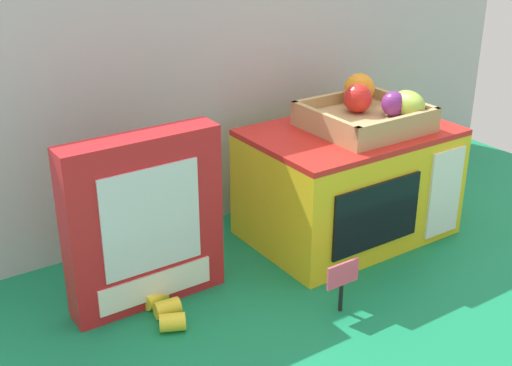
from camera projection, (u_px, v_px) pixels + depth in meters
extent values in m
plane|color=#147A4C|center=(295.00, 246.00, 1.45)|extent=(1.70, 1.70, 0.00)
cube|color=#B7BABF|center=(237.00, 94.00, 1.51)|extent=(1.61, 0.03, 0.57)
cube|color=yellow|center=(348.00, 185.00, 1.46)|extent=(0.42, 0.28, 0.23)
cube|color=red|center=(351.00, 132.00, 1.42)|extent=(0.42, 0.28, 0.01)
cube|color=black|center=(377.00, 216.00, 1.33)|extent=(0.22, 0.01, 0.14)
cube|color=white|center=(445.00, 193.00, 1.43)|extent=(0.09, 0.01, 0.19)
cube|color=tan|center=(364.00, 122.00, 1.42)|extent=(0.23, 0.21, 0.03)
cube|color=tan|center=(399.00, 123.00, 1.33)|extent=(0.23, 0.01, 0.02)
cube|color=tan|center=(334.00, 99.00, 1.48)|extent=(0.23, 0.01, 0.02)
cube|color=tan|center=(325.00, 119.00, 1.35)|extent=(0.01, 0.21, 0.02)
cube|color=tan|center=(402.00, 102.00, 1.46)|extent=(0.01, 0.21, 0.02)
sphere|color=orange|center=(359.00, 89.00, 1.48)|extent=(0.07, 0.07, 0.07)
sphere|color=red|center=(358.00, 98.00, 1.42)|extent=(0.06, 0.06, 0.06)
ellipsoid|color=#9EC647|center=(409.00, 104.00, 1.40)|extent=(0.07, 0.09, 0.05)
sphere|color=#72287F|center=(394.00, 104.00, 1.40)|extent=(0.05, 0.05, 0.05)
cube|color=red|center=(144.00, 222.00, 1.20)|extent=(0.29, 0.06, 0.32)
cube|color=silver|center=(152.00, 220.00, 1.17)|extent=(0.18, 0.00, 0.19)
cube|color=white|center=(156.00, 286.00, 1.22)|extent=(0.22, 0.00, 0.05)
cylinder|color=black|center=(341.00, 297.00, 1.22)|extent=(0.01, 0.01, 0.06)
cube|color=#F44C6B|center=(343.00, 274.00, 1.20)|extent=(0.07, 0.00, 0.05)
cylinder|color=yellow|center=(172.00, 322.00, 1.17)|extent=(0.05, 0.05, 0.03)
cylinder|color=yellow|center=(167.00, 308.00, 1.21)|extent=(0.05, 0.04, 0.03)
cylinder|color=yellow|center=(154.00, 298.00, 1.24)|extent=(0.05, 0.04, 0.03)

